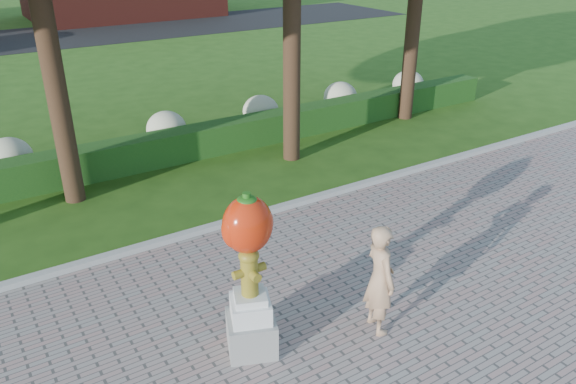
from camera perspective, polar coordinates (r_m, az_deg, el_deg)
name	(u,v)px	position (r m, az deg, el deg)	size (l,w,h in m)	color
ground	(293,307)	(9.31, 0.48, -11.65)	(100.00, 100.00, 0.00)	#254C13
curb	(213,228)	(11.50, -7.65, -3.62)	(40.00, 0.18, 0.15)	#ADADA5
lawn_hedge	(144,152)	(14.79, -14.39, 3.94)	(24.00, 0.70, 0.80)	#113E14
hydrangea_row	(152,132)	(15.80, -13.69, 5.97)	(20.10, 1.10, 0.99)	beige
street	(15,40)	(34.93, -26.03, 13.69)	(50.00, 8.00, 0.02)	black
hydrant_sculpture	(249,271)	(7.71, -3.95, -8.04)	(0.88, 0.88, 2.51)	gray
woman	(380,279)	(8.44, 9.32, -8.71)	(0.64, 0.42, 1.76)	tan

